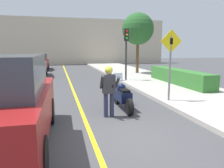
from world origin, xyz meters
name	(u,v)px	position (x,y,z in m)	size (l,w,h in m)	color
ground_plane	(116,137)	(0.00, 0.00, 0.00)	(80.00, 80.00, 0.00)	#424244
sidewalk_curb	(190,93)	(4.80, 4.00, 0.07)	(4.40, 44.00, 0.15)	#ADA89E
road_center_line	(74,92)	(-0.60, 6.00, 0.00)	(0.12, 36.00, 0.01)	yellow
building_backdrop	(66,42)	(0.00, 26.00, 3.13)	(28.00, 1.20, 6.26)	beige
motorcycle	(122,96)	(0.91, 2.44, 0.49)	(0.62, 2.14, 1.27)	black
person_biker	(109,86)	(0.21, 1.67, 1.01)	(0.59, 0.46, 1.67)	#282D4C
suv_nearby	(3,103)	(-2.55, 0.01, 1.05)	(2.07, 4.68, 2.08)	black
crossing_sign	(170,58)	(2.95, 2.73, 1.83)	(0.91, 0.08, 2.80)	slate
traffic_light	(126,44)	(3.02, 8.63, 2.47)	(0.26, 0.30, 3.31)	#2D2D30
hedge_row	(178,77)	(5.60, 6.45, 0.56)	(0.90, 5.78, 0.82)	#33702D
street_tree	(138,29)	(5.22, 12.36, 3.79)	(2.62, 2.62, 4.97)	brown
parked_car_grey	(34,66)	(-3.15, 13.00, 0.86)	(1.88, 4.20, 1.68)	black
parked_car_red	(39,62)	(-3.17, 18.84, 0.86)	(1.88, 4.20, 1.68)	black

